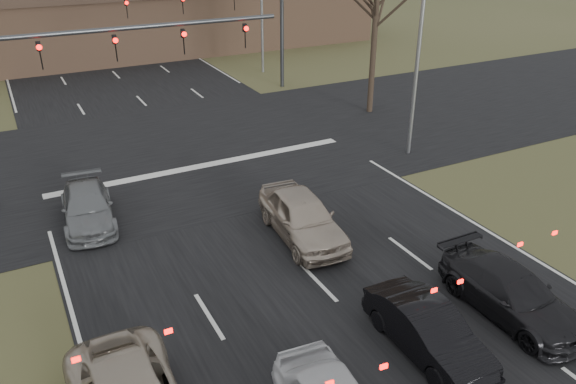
% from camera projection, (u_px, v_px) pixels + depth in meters
% --- Properties ---
extents(ground, '(360.00, 360.00, 0.00)m').
position_uv_depth(ground, '(376.00, 342.00, 14.63)').
color(ground, '#474927').
rests_on(ground, ground).
extents(road_main, '(14.00, 300.00, 0.02)m').
position_uv_depth(road_main, '(59.00, 16.00, 62.34)').
color(road_main, black).
rests_on(road_main, ground).
extents(road_cross, '(200.00, 14.00, 0.02)m').
position_uv_depth(road_cross, '(190.00, 151.00, 26.55)').
color(road_cross, black).
rests_on(road_cross, ground).
extents(building, '(42.40, 10.40, 5.30)m').
position_uv_depth(building, '(118.00, 19.00, 44.50)').
color(building, '#866148').
rests_on(building, ground).
extents(mast_arm_near, '(12.12, 0.24, 8.00)m').
position_uv_depth(mast_arm_near, '(60.00, 65.00, 20.55)').
color(mast_arm_near, '#383A3D').
rests_on(mast_arm_near, ground).
extents(mast_arm_far, '(11.12, 0.24, 8.00)m').
position_uv_depth(mast_arm_far, '(240.00, 10.00, 33.27)').
color(mast_arm_far, '#383A3D').
rests_on(mast_arm_far, ground).
extents(streetlight_right_near, '(2.34, 0.25, 10.00)m').
position_uv_depth(streetlight_right_near, '(417.00, 32.00, 23.78)').
color(streetlight_right_near, gray).
rests_on(streetlight_right_near, ground).
extents(car_black_hatch, '(1.47, 3.98, 1.30)m').
position_uv_depth(car_black_hatch, '(428.00, 331.00, 14.06)').
color(car_black_hatch, black).
rests_on(car_black_hatch, ground).
extents(car_charcoal_sedan, '(1.88, 4.55, 1.32)m').
position_uv_depth(car_charcoal_sedan, '(511.00, 293.00, 15.46)').
color(car_charcoal_sedan, black).
rests_on(car_charcoal_sedan, ground).
extents(car_grey_ahead, '(2.13, 4.40, 1.23)m').
position_uv_depth(car_grey_ahead, '(88.00, 207.00, 20.10)').
color(car_grey_ahead, slate).
rests_on(car_grey_ahead, ground).
extents(car_silver_ahead, '(2.25, 4.77, 1.58)m').
position_uv_depth(car_silver_ahead, '(302.00, 216.00, 19.13)').
color(car_silver_ahead, '#B6A593').
rests_on(car_silver_ahead, ground).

